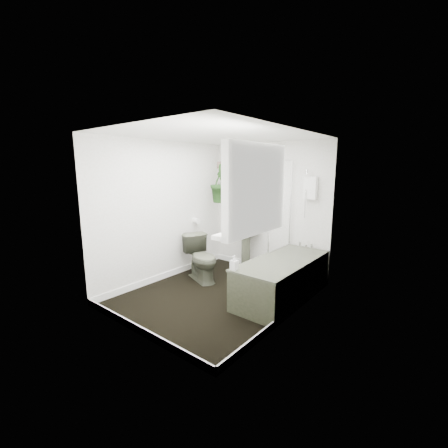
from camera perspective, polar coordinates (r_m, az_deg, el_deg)
The scene contains 22 objects.
floor at distance 4.60m, azimuth -1.20°, elevation -13.36°, with size 2.30×2.80×0.02m, color black.
ceiling at distance 4.23m, azimuth -1.33°, elevation 16.73°, with size 2.30×2.80×0.02m, color white.
wall_back at distance 5.41m, azimuth 8.39°, elevation 2.96°, with size 2.30×0.02×2.30m, color white.
wall_front at distance 3.33m, azimuth -17.06°, elevation -2.16°, with size 2.30×0.02×2.30m, color white.
wall_left at distance 5.08m, azimuth -11.35°, elevation 2.37°, with size 0.02×2.80×2.30m, color white.
wall_right at distance 3.64m, azimuth 12.88°, elevation -0.89°, with size 0.02×2.80×2.30m, color white.
skirting at distance 4.58m, azimuth -1.20°, elevation -12.68°, with size 2.30×2.80×0.10m, color white.
bathtub at distance 4.46m, azimuth 11.06°, elevation -10.18°, with size 0.72×1.72×0.58m, color #434637, non-canonical shape.
bath_screen at distance 4.80m, azimuth 10.73°, elevation 3.49°, with size 0.04×0.72×1.40m, color silver, non-canonical shape.
shower_box at distance 4.95m, azimuth 16.16°, elevation 6.61°, with size 0.20×0.10×0.35m, color white.
oval_mirror at distance 5.51m, azimuth 5.29°, elevation 6.83°, with size 0.46×0.03×0.62m, color #BEAA8E.
wall_sconce at distance 5.74m, azimuth 1.87°, elevation 6.01°, with size 0.04×0.04×0.22m, color black.
toilet_roll_holder at distance 5.55m, azimuth -5.32°, elevation 0.60°, with size 0.11×0.11×0.11m, color white.
window_recess at distance 3.00m, azimuth 6.14°, elevation 6.56°, with size 0.08×1.00×0.90m, color white.
window_sill at distance 3.09m, azimuth 4.89°, elevation -1.15°, with size 0.18×1.00×0.04m, color white.
window_blinds at distance 3.02m, azimuth 5.42°, elevation 6.60°, with size 0.01×0.86×0.76m, color white.
toilet at distance 5.05m, azimuth -4.24°, elevation -6.46°, with size 0.42×0.74×0.76m, color #434637.
pedestal_sink at distance 5.55m, azimuth 4.18°, elevation -4.31°, with size 0.51×0.43×0.86m, color #434637, non-canonical shape.
sill_plant at distance 3.34m, azimuth 7.09°, elevation 2.36°, with size 0.24×0.21×0.27m, color black.
hanging_plant at distance 5.39m, azimuth -0.49°, elevation 7.93°, with size 0.40×0.32×0.72m, color black.
soap_bottle at distance 3.84m, azimuth 1.95°, elevation -7.38°, with size 0.08×0.09×0.19m, color black.
hanging_pot at distance 5.38m, azimuth -0.49°, elevation 11.14°, with size 0.16×0.16×0.12m, color #483A32.
Camera 1 is at (2.70, -3.22, 1.86)m, focal length 24.00 mm.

